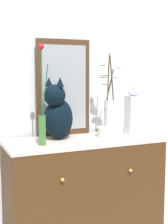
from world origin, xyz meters
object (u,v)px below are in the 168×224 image
vase_slim_green (42,117)px  bowl_porcelain (110,132)px  mirror_leaning (64,88)px  vase_glass_clear (110,109)px  jar_lidded_porcelain (133,112)px  cat_sitting (58,113)px  sideboard (84,200)px

vase_slim_green → bowl_porcelain: size_ratio=3.37×
mirror_leaning → bowl_porcelain: mirror_leaning is taller
bowl_porcelain → vase_glass_clear: size_ratio=0.36×
mirror_leaning → bowl_porcelain: 0.45m
mirror_leaning → jar_lidded_porcelain: 0.52m
bowl_porcelain → vase_glass_clear: bearing=131.1°
cat_sitting → jar_lidded_porcelain: 0.55m
jar_lidded_porcelain → vase_slim_green: bearing=-173.1°
vase_slim_green → sideboard: bearing=14.4°
sideboard → vase_glass_clear: size_ratio=2.08×
cat_sitting → vase_slim_green: 0.20m
sideboard → bowl_porcelain: bearing=2.0°
bowl_porcelain → mirror_leaning: bearing=146.6°
mirror_leaning → cat_sitting: mirror_leaning is taller
sideboard → jar_lidded_porcelain: bearing=0.6°
sideboard → cat_sitting: cat_sitting is taller
mirror_leaning → cat_sitting: 0.23m
mirror_leaning → cat_sitting: size_ratio=1.62×
sideboard → jar_lidded_porcelain: 0.70m
cat_sitting → vase_glass_clear: vase_glass_clear is taller
mirror_leaning → cat_sitting: (-0.09, -0.13, -0.16)m
bowl_porcelain → jar_lidded_porcelain: jar_lidded_porcelain is taller
bowl_porcelain → jar_lidded_porcelain: (0.18, -0.00, 0.13)m
sideboard → cat_sitting: size_ratio=2.57×
sideboard → vase_glass_clear: vase_glass_clear is taller
vase_slim_green → bowl_porcelain: vase_slim_green is taller
bowl_porcelain → jar_lidded_porcelain: bearing=-1.0°
jar_lidded_porcelain → sideboard: bearing=-179.4°
cat_sitting → bowl_porcelain: size_ratio=2.28×
bowl_porcelain → jar_lidded_porcelain: size_ratio=0.52×
vase_slim_green → jar_lidded_porcelain: vase_slim_green is taller
vase_glass_clear → jar_lidded_porcelain: vase_glass_clear is taller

